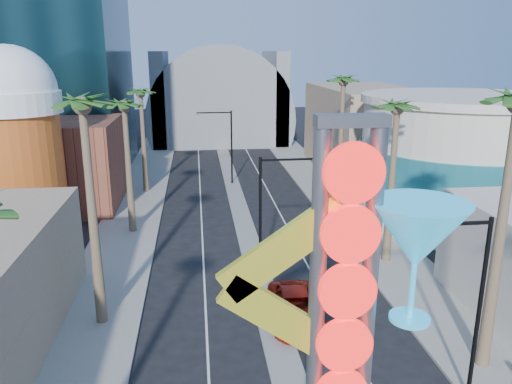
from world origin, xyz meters
The scene contains 18 objects.
sidewalk_west centered at (-9.50, 35.00, 0.07)m, with size 5.00×100.00×0.15m, color gray.
sidewalk_east centered at (9.50, 35.00, 0.07)m, with size 5.00×100.00×0.15m, color gray.
median centered at (0.00, 38.00, 0.07)m, with size 1.60×84.00×0.15m, color gray.
brick_filler_west centered at (-16.00, 38.00, 4.00)m, with size 10.00×10.00×8.00m, color brown.
filler_east centered at (16.00, 48.00, 5.00)m, with size 10.00×20.00×10.00m, color tan.
beer_mug centered at (-17.00, 30.00, 7.84)m, with size 7.00×7.00×14.50m.
turquoise_building centered at (18.00, 30.00, 5.25)m, with size 16.60×16.60×10.60m.
canopy centered at (0.00, 72.00, 4.31)m, with size 22.00×16.00×22.00m.
neon_sign centered at (0.82, 2.96, 7.31)m, with size 6.53×2.60×12.55m.
streetlight_0 centered at (0.55, 20.00, 4.88)m, with size 3.79×0.25×8.00m.
streetlight_1 centered at (-0.55, 44.00, 4.88)m, with size 3.79×0.25×8.00m.
streetlight_2 centered at (6.72, 8.00, 4.83)m, with size 3.45×0.25×8.00m.
palm_1 centered at (-9.00, 16.00, 10.82)m, with size 2.40×2.40×12.70m.
palm_2 centered at (-9.00, 30.00, 9.48)m, with size 2.40×2.40×11.20m.
palm_3 centered at (-9.00, 42.00, 9.48)m, with size 2.40×2.40×11.20m.
palm_6 centered at (9.00, 22.00, 9.93)m, with size 2.40×2.40×11.70m.
palm_7 centered at (9.00, 34.00, 10.82)m, with size 2.40×2.40×12.70m.
red_pickup centered at (1.27, 15.02, 0.79)m, with size 2.62×5.68×1.58m, color #B71F0E.
Camera 1 is at (-3.69, -8.51, 13.99)m, focal length 35.00 mm.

